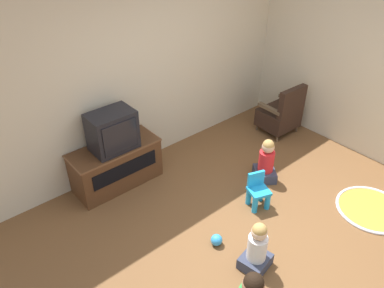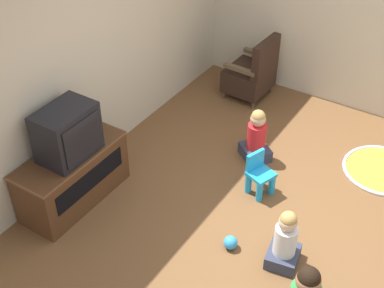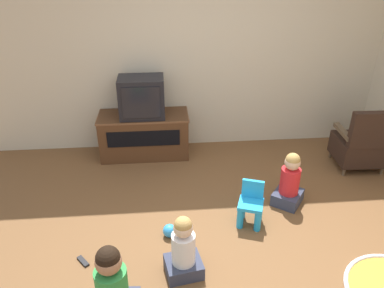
{
  "view_description": "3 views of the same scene",
  "coord_description": "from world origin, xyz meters",
  "px_view_note": "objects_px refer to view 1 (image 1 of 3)",
  "views": [
    {
      "loc": [
        -2.62,
        -1.72,
        3.26
      ],
      "look_at": [
        -0.28,
        1.03,
        0.85
      ],
      "focal_mm": 35.0,
      "sensor_mm": 36.0,
      "label": 1
    },
    {
      "loc": [
        -3.55,
        -1.23,
        3.74
      ],
      "look_at": [
        -0.36,
        0.82,
        0.85
      ],
      "focal_mm": 50.0,
      "sensor_mm": 36.0,
      "label": 2
    },
    {
      "loc": [
        -0.58,
        -2.53,
        2.54
      ],
      "look_at": [
        -0.3,
        0.71,
        0.78
      ],
      "focal_mm": 35.0,
      "sensor_mm": 36.0,
      "label": 3
    }
  ],
  "objects_px": {
    "tv_cabinet": "(116,165)",
    "yellow_kid_chair": "(258,193)",
    "television": "(112,131)",
    "child_watching_left": "(257,249)",
    "child_watching_center": "(266,162)",
    "black_armchair": "(281,114)",
    "toy_ball": "(217,240)"
  },
  "relations": [
    {
      "from": "child_watching_left",
      "to": "television",
      "type": "bearing_deg",
      "value": 90.02
    },
    {
      "from": "television",
      "to": "tv_cabinet",
      "type": "bearing_deg",
      "value": 90.0
    },
    {
      "from": "yellow_kid_chair",
      "to": "toy_ball",
      "type": "distance_m",
      "value": 0.85
    },
    {
      "from": "tv_cabinet",
      "to": "child_watching_left",
      "type": "relative_size",
      "value": 1.93
    },
    {
      "from": "yellow_kid_chair",
      "to": "child_watching_left",
      "type": "distance_m",
      "value": 0.94
    },
    {
      "from": "yellow_kid_chair",
      "to": "child_watching_center",
      "type": "distance_m",
      "value": 0.57
    },
    {
      "from": "child_watching_left",
      "to": "yellow_kid_chair",
      "type": "bearing_deg",
      "value": 30.05
    },
    {
      "from": "television",
      "to": "black_armchair",
      "type": "height_order",
      "value": "television"
    },
    {
      "from": "television",
      "to": "child_watching_center",
      "type": "bearing_deg",
      "value": -36.84
    },
    {
      "from": "tv_cabinet",
      "to": "toy_ball",
      "type": "height_order",
      "value": "tv_cabinet"
    },
    {
      "from": "tv_cabinet",
      "to": "child_watching_left",
      "type": "xyz_separation_m",
      "value": [
        0.38,
        -2.12,
        -0.04
      ]
    },
    {
      "from": "tv_cabinet",
      "to": "toy_ball",
      "type": "relative_size",
      "value": 8.9
    },
    {
      "from": "tv_cabinet",
      "to": "yellow_kid_chair",
      "type": "xyz_separation_m",
      "value": [
        1.1,
        -1.51,
        -0.1
      ]
    },
    {
      "from": "tv_cabinet",
      "to": "television",
      "type": "distance_m",
      "value": 0.53
    },
    {
      "from": "yellow_kid_chair",
      "to": "tv_cabinet",
      "type": "bearing_deg",
      "value": 145.57
    },
    {
      "from": "child_watching_left",
      "to": "child_watching_center",
      "type": "bearing_deg",
      "value": 26.54
    },
    {
      "from": "yellow_kid_chair",
      "to": "child_watching_left",
      "type": "bearing_deg",
      "value": -120.16
    },
    {
      "from": "television",
      "to": "child_watching_left",
      "type": "distance_m",
      "value": 2.2
    },
    {
      "from": "yellow_kid_chair",
      "to": "toy_ball",
      "type": "bearing_deg",
      "value": -151.1
    },
    {
      "from": "television",
      "to": "child_watching_left",
      "type": "relative_size",
      "value": 0.93
    },
    {
      "from": "child_watching_left",
      "to": "toy_ball",
      "type": "bearing_deg",
      "value": 92.45
    },
    {
      "from": "yellow_kid_chair",
      "to": "child_watching_center",
      "type": "height_order",
      "value": "child_watching_center"
    },
    {
      "from": "television",
      "to": "toy_ball",
      "type": "height_order",
      "value": "television"
    },
    {
      "from": "toy_ball",
      "to": "television",
      "type": "bearing_deg",
      "value": 99.57
    },
    {
      "from": "television",
      "to": "child_watching_center",
      "type": "xyz_separation_m",
      "value": [
        1.58,
        -1.19,
        -0.57
      ]
    },
    {
      "from": "tv_cabinet",
      "to": "television",
      "type": "height_order",
      "value": "television"
    },
    {
      "from": "television",
      "to": "child_watching_left",
      "type": "xyz_separation_m",
      "value": [
        0.38,
        -2.09,
        -0.57
      ]
    },
    {
      "from": "child_watching_left",
      "to": "child_watching_center",
      "type": "xyz_separation_m",
      "value": [
        1.2,
        0.9,
        0.01
      ]
    },
    {
      "from": "black_armchair",
      "to": "child_watching_left",
      "type": "relative_size",
      "value": 1.39
    },
    {
      "from": "tv_cabinet",
      "to": "television",
      "type": "bearing_deg",
      "value": -90.0
    },
    {
      "from": "television",
      "to": "child_watching_center",
      "type": "height_order",
      "value": "television"
    },
    {
      "from": "black_armchair",
      "to": "yellow_kid_chair",
      "type": "height_order",
      "value": "black_armchair"
    }
  ]
}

